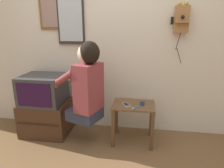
% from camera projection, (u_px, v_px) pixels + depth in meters
% --- Properties ---
extents(wall_back, '(6.80, 0.05, 2.55)m').
position_uv_depth(wall_back, '(112.00, 40.00, 2.68)').
color(wall_back, beige).
rests_on(wall_back, ground_plane).
extents(side_table, '(0.52, 0.39, 0.52)m').
position_uv_depth(side_table, '(133.00, 113.00, 2.53)').
color(side_table, brown).
rests_on(side_table, ground_plane).
extents(person, '(0.64, 0.52, 0.97)m').
position_uv_depth(person, '(87.00, 83.00, 2.37)').
color(person, '#2D3347').
rests_on(person, ground_plane).
extents(tv_stand, '(0.63, 0.53, 0.45)m').
position_uv_depth(tv_stand, '(47.00, 117.00, 2.80)').
color(tv_stand, '#422819').
rests_on(tv_stand, ground_plane).
extents(television, '(0.54, 0.49, 0.38)m').
position_uv_depth(television, '(43.00, 89.00, 2.67)').
color(television, '#38383A').
rests_on(television, tv_stand).
extents(wall_phone_antique, '(0.21, 0.19, 0.73)m').
position_uv_depth(wall_phone_antique, '(181.00, 19.00, 2.41)').
color(wall_phone_antique, '#9E6B3D').
extents(framed_picture, '(0.44, 0.03, 0.44)m').
position_uv_depth(framed_picture, '(55.00, 12.00, 2.66)').
color(framed_picture, brown).
extents(wall_mirror, '(0.36, 0.03, 0.78)m').
position_uv_depth(wall_mirror, '(70.00, 14.00, 2.63)').
color(wall_mirror, '#2D2823').
extents(cell_phone_held, '(0.11, 0.14, 0.01)m').
position_uv_depth(cell_phone_held, '(126.00, 105.00, 2.46)').
color(cell_phone_held, silver).
rests_on(cell_phone_held, side_table).
extents(cell_phone_spare, '(0.07, 0.13, 0.01)m').
position_uv_depth(cell_phone_spare, '(142.00, 104.00, 2.50)').
color(cell_phone_spare, navy).
rests_on(cell_phone_spare, side_table).
extents(toothbrush, '(0.11, 0.16, 0.02)m').
position_uv_depth(toothbrush, '(136.00, 107.00, 2.38)').
color(toothbrush, '#338CD8').
rests_on(toothbrush, side_table).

